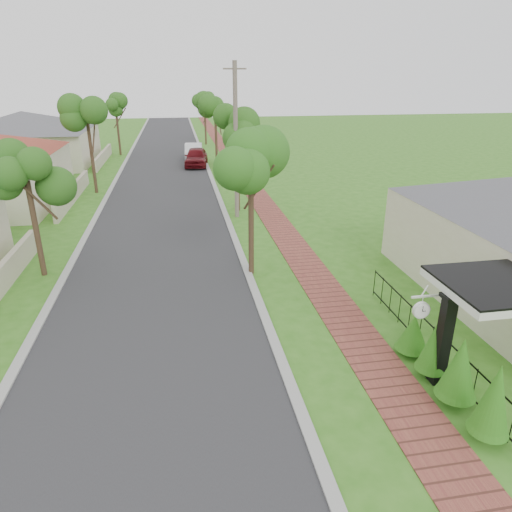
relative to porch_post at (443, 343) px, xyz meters
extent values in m
plane|color=#32701A|center=(-4.55, 1.00, -1.12)|extent=(160.00, 160.00, 0.00)
cube|color=#28282B|center=(-7.55, 21.00, -1.12)|extent=(7.00, 120.00, 0.02)
cube|color=#9E9E99|center=(-3.90, 21.00, -1.12)|extent=(0.30, 120.00, 0.10)
cube|color=#9E9E99|center=(-11.20, 21.00, -1.12)|extent=(0.30, 120.00, 0.10)
cube|color=brown|center=(-1.30, 21.00, -1.12)|extent=(1.50, 120.00, 0.03)
cube|color=white|center=(1.30, 0.00, 1.50)|extent=(2.90, 2.60, 0.20)
cube|color=black|center=(1.30, 0.00, 1.63)|extent=(2.90, 2.60, 0.06)
cube|color=black|center=(0.00, 0.00, 0.14)|extent=(0.30, 0.30, 2.52)
cube|color=black|center=(0.00, 0.00, -1.00)|extent=(0.48, 0.48, 0.24)
cube|color=black|center=(0.00, 0.00, 1.34)|extent=(0.42, 0.42, 0.10)
cube|color=black|center=(0.35, 1.00, -0.17)|extent=(0.03, 8.00, 0.03)
cube|color=black|center=(0.35, 1.00, -0.97)|extent=(0.03, 8.00, 0.03)
cylinder|color=black|center=(0.35, -2.33, -0.62)|extent=(0.02, 0.02, 1.00)
cylinder|color=black|center=(0.35, -1.67, -0.62)|extent=(0.02, 0.02, 1.00)
cylinder|color=black|center=(0.35, -1.00, -0.62)|extent=(0.02, 0.02, 1.00)
cylinder|color=black|center=(0.35, -0.33, -0.62)|extent=(0.02, 0.02, 1.00)
cylinder|color=black|center=(0.35, 0.33, -0.62)|extent=(0.02, 0.02, 1.00)
cylinder|color=black|center=(0.35, 1.00, -0.62)|extent=(0.02, 0.02, 1.00)
cylinder|color=black|center=(0.35, 1.67, -0.62)|extent=(0.02, 0.02, 1.00)
cylinder|color=black|center=(0.35, 2.33, -0.62)|extent=(0.02, 0.02, 1.00)
cylinder|color=black|center=(0.35, 3.00, -0.62)|extent=(0.02, 0.02, 1.00)
cylinder|color=black|center=(0.35, 3.67, -0.62)|extent=(0.02, 0.02, 1.00)
cylinder|color=black|center=(0.35, 4.33, -0.62)|extent=(0.02, 0.02, 1.00)
cylinder|color=black|center=(0.35, 5.00, -0.62)|extent=(0.02, 0.02, 1.00)
cylinder|color=#382619|center=(-3.05, 17.00, 1.15)|extent=(0.22, 0.22, 4.55)
sphere|color=#134813|center=(-3.05, 17.00, 3.56)|extent=(1.70, 1.70, 1.70)
cylinder|color=#382619|center=(-3.05, 31.00, 1.33)|extent=(0.22, 0.22, 4.90)
sphere|color=#134813|center=(-3.05, 31.00, 3.92)|extent=(1.70, 1.70, 1.70)
cylinder|color=#382619|center=(-3.05, 45.00, 0.98)|extent=(0.22, 0.22, 4.20)
sphere|color=#134813|center=(-3.05, 45.00, 3.20)|extent=(1.70, 1.70, 1.70)
cylinder|color=#382619|center=(-12.05, 9.00, 0.80)|extent=(0.22, 0.22, 3.85)
sphere|color=#134813|center=(-12.05, 9.00, 2.84)|extent=(1.60, 1.60, 1.60)
cylinder|color=#382619|center=(-12.05, 23.00, 1.33)|extent=(0.22, 0.22, 4.90)
sphere|color=#134813|center=(-12.05, 23.00, 3.92)|extent=(1.70, 1.70, 1.70)
cylinder|color=#382619|center=(-12.05, 39.00, 1.15)|extent=(0.22, 0.22, 4.55)
sphere|color=#134813|center=(-12.05, 39.00, 3.56)|extent=(1.70, 1.70, 1.70)
sphere|color=#146514|center=(-0.10, -2.18, -0.70)|extent=(0.68, 0.68, 0.68)
cone|color=#146514|center=(-0.10, -2.18, 0.08)|extent=(0.77, 0.77, 1.56)
sphere|color=#146514|center=(-0.10, -0.93, -0.73)|extent=(0.75, 0.75, 0.75)
cone|color=#146514|center=(-0.10, -0.93, 0.00)|extent=(0.86, 0.86, 1.45)
sphere|color=#146514|center=(-0.10, 0.19, -0.77)|extent=(0.66, 0.66, 0.66)
cone|color=#146514|center=(-0.10, 0.19, -0.12)|extent=(0.75, 0.75, 1.29)
sphere|color=#146514|center=(-0.10, 1.27, -0.85)|extent=(0.73, 0.73, 0.73)
cone|color=#146514|center=(-0.10, 1.27, -0.37)|extent=(0.83, 0.83, 0.97)
cube|color=#BFB299|center=(-13.15, 21.00, -0.62)|extent=(0.25, 10.00, 1.00)
cube|color=beige|center=(-19.55, 35.00, 0.38)|extent=(11.00, 10.00, 3.00)
pyramid|color=#4C4C51|center=(-19.55, 35.00, 2.68)|extent=(15.56, 15.56, 1.60)
cube|color=#BFB299|center=(-13.15, 35.00, -0.62)|extent=(0.25, 10.00, 1.00)
imported|color=#5C0D13|center=(-4.80, 31.63, -0.33)|extent=(2.38, 4.81, 1.58)
imported|color=white|center=(-4.90, 34.66, -0.36)|extent=(1.78, 4.65, 1.51)
cylinder|color=#382619|center=(-3.75, 7.74, 1.14)|extent=(0.22, 0.22, 4.51)
sphere|color=#326E20|center=(-3.75, 7.74, 3.52)|extent=(2.25, 2.25, 2.25)
cylinder|color=#736359|center=(-3.29, 15.70, 2.99)|extent=(0.24, 0.24, 8.22)
cube|color=#736359|center=(-3.29, 15.70, 6.70)|extent=(1.20, 0.08, 0.08)
cube|color=white|center=(-0.44, 0.40, 1.20)|extent=(0.77, 0.05, 0.05)
cylinder|color=white|center=(-0.50, 0.40, 1.02)|extent=(0.02, 0.02, 0.33)
cylinder|color=white|center=(-0.50, 0.40, 0.80)|extent=(0.46, 0.10, 0.46)
cylinder|color=white|center=(-0.50, 0.34, 0.80)|extent=(0.40, 0.01, 0.40)
cylinder|color=white|center=(-0.50, 0.46, 0.80)|extent=(0.40, 0.01, 0.40)
cube|color=black|center=(-0.50, 0.33, 0.87)|extent=(0.02, 0.01, 0.15)
cube|color=black|center=(-0.46, 0.33, 0.80)|extent=(0.10, 0.01, 0.02)
camera|label=1|loc=(-6.44, -9.09, 6.44)|focal=32.00mm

